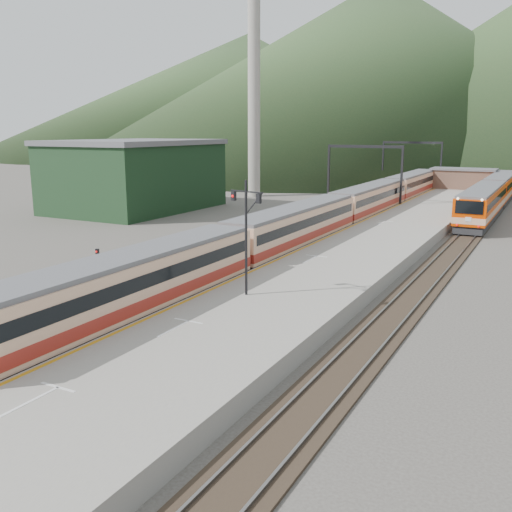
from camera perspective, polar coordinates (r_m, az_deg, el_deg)
The scene contains 18 objects.
ground at distance 25.15m, azimuth -23.71°, elevation -11.54°, with size 400.00×400.00×0.00m, color #47423D.
track_main at distance 57.78m, azimuth 8.81°, elevation 2.67°, with size 2.60×200.00×0.23m.
track_far at distance 59.58m, azimuth 4.26°, elevation 3.08°, with size 2.60×200.00×0.23m.
track_second at distance 55.17m, azimuth 20.15°, elevation 1.58°, with size 2.60×200.00×0.23m.
platform at distance 54.25m, azimuth 13.71°, elevation 2.28°, with size 8.00×100.00×1.00m, color gray.
gantry_near at distance 72.22m, azimuth 10.78°, elevation 8.95°, with size 9.55×0.25×8.00m.
gantry_far at distance 96.35m, azimuth 15.30°, elevation 9.57°, with size 9.55×0.25×8.00m.
warehouse at distance 72.92m, azimuth -11.96°, elevation 7.93°, with size 14.50×20.50×8.60m.
smokestack at distance 86.17m, azimuth -0.20°, elevation 15.97°, with size 1.80×1.80×30.00m, color #9E998E.
station_shed at distance 93.04m, azimuth 20.02°, elevation 7.31°, with size 9.40×4.40×3.10m.
hill_a at distance 213.05m, azimuth 12.46°, elevation 17.67°, with size 180.00×180.00×60.00m, color #2A4625.
hill_d at distance 289.74m, azimuth -0.71°, elevation 16.01°, with size 200.00×200.00×55.00m, color #2A4625.
main_train at distance 55.85m, azimuth 8.28°, elevation 4.40°, with size 2.97×81.41×3.63m.
second_train at distance 76.29m, azimuth 22.60°, elevation 5.74°, with size 3.00×40.81×3.66m.
signal_mast at distance 30.33m, azimuth -1.00°, elevation 3.07°, with size 2.15×0.67×6.23m.
short_signal_a at distance 31.53m, azimuth -14.94°, elevation -3.25°, with size 0.24×0.19×2.27m.
short_signal_b at distance 49.62m, azimuth 1.63°, elevation 2.84°, with size 0.23×0.17×2.27m.
short_signal_c at distance 38.43m, azimuth -15.53°, elevation -0.48°, with size 0.27×0.23×2.27m.
Camera 1 is at (18.56, -13.85, 9.80)m, focal length 40.00 mm.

